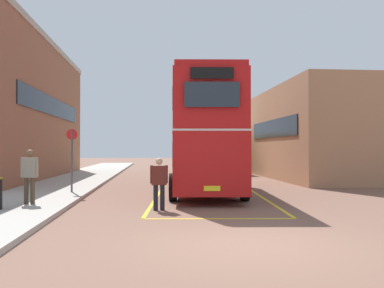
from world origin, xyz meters
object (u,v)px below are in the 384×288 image
object	(u,v)px
single_deck_bus	(216,152)
pedestrian_waiting_near	(30,172)
double_decker_bus	(205,134)
bus_stop_sign	(72,154)
pedestrian_boarding	(159,180)

from	to	relation	value
single_deck_bus	pedestrian_waiting_near	xyz separation A→B (m)	(-8.98, -20.43, -0.50)
single_deck_bus	double_decker_bus	bearing A→B (deg)	-100.16
single_deck_bus	bus_stop_sign	bearing A→B (deg)	-116.60
double_decker_bus	single_deck_bus	distance (m)	16.32
pedestrian_waiting_near	bus_stop_sign	world-z (taller)	bus_stop_sign
double_decker_bus	single_deck_bus	size ratio (longest dim) A/B	1.14
bus_stop_sign	double_decker_bus	bearing A→B (deg)	7.45
pedestrian_waiting_near	single_deck_bus	bearing A→B (deg)	66.27
pedestrian_boarding	bus_stop_sign	size ratio (longest dim) A/B	0.63
pedestrian_waiting_near	pedestrian_boarding	bearing A→B (deg)	-10.89
pedestrian_boarding	pedestrian_waiting_near	distance (m)	4.15
pedestrian_waiting_near	bus_stop_sign	distance (m)	3.76
double_decker_bus	pedestrian_boarding	world-z (taller)	double_decker_bus
pedestrian_waiting_near	double_decker_bus	bearing A→B (deg)	35.73
single_deck_bus	bus_stop_sign	distance (m)	18.74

